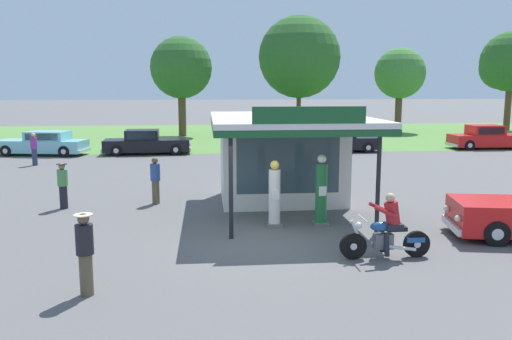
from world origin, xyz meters
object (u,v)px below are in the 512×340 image
object	(u,v)px
bystander_leaning_by_kiosk	(85,252)
bystander_chatting_near_pumps	(63,185)
bystander_strolling_foreground	(34,148)
bystander_standing_back_lot	(155,179)
parked_car_back_row_centre_left	(486,138)
parked_car_back_row_left	(146,143)
gas_pump_nearside	(274,196)
parked_car_back_row_far_left	(43,144)
gas_pump_offside	(321,193)
parked_car_back_row_far_right	(337,141)
motorcycle_with_rider	(387,231)

from	to	relation	value
bystander_leaning_by_kiosk	bystander_chatting_near_pumps	world-z (taller)	bystander_leaning_by_kiosk
bystander_strolling_foreground	bystander_standing_back_lot	distance (m)	11.92
parked_car_back_row_centre_left	bystander_standing_back_lot	xyz separation A→B (m)	(-20.07, -14.32, 0.16)
parked_car_back_row_left	bystander_strolling_foreground	world-z (taller)	bystander_strolling_foreground
bystander_leaning_by_kiosk	bystander_chatting_near_pumps	distance (m)	7.92
parked_car_back_row_left	bystander_standing_back_lot	world-z (taller)	bystander_standing_back_lot
bystander_leaning_by_kiosk	bystander_strolling_foreground	size ratio (longest dim) A/B	0.98
gas_pump_nearside	parked_car_back_row_far_left	xyz separation A→B (m)	(-11.64, 17.10, -0.23)
gas_pump_nearside	bystander_standing_back_lot	world-z (taller)	gas_pump_nearside
gas_pump_nearside	bystander_strolling_foreground	size ratio (longest dim) A/B	1.15
parked_car_back_row_centre_left	gas_pump_nearside	bearing A→B (deg)	-132.85
parked_car_back_row_centre_left	bystander_chatting_near_pumps	bearing A→B (deg)	-147.41
bystander_chatting_near_pumps	gas_pump_offside	bearing A→B (deg)	-19.54
gas_pump_offside	parked_car_back_row_far_left	size ratio (longest dim) A/B	0.38
parked_car_back_row_left	bystander_strolling_foreground	size ratio (longest dim) A/B	3.16
bystander_chatting_near_pumps	bystander_strolling_foreground	bearing A→B (deg)	112.17
bystander_standing_back_lot	gas_pump_offside	bearing A→B (deg)	-32.93
gas_pump_nearside	parked_car_back_row_far_right	distance (m)	18.24
motorcycle_with_rider	bystander_standing_back_lot	distance (m)	8.77
gas_pump_offside	bystander_strolling_foreground	bearing A→B (deg)	133.38
motorcycle_with_rider	parked_car_back_row_left	distance (m)	21.62
parked_car_back_row_left	bystander_strolling_foreground	distance (m)	6.69
gas_pump_nearside	parked_car_back_row_left	size ratio (longest dim) A/B	0.36
bystander_standing_back_lot	parked_car_back_row_centre_left	bearing A→B (deg)	35.50
bystander_leaning_by_kiosk	bystander_chatting_near_pumps	size ratio (longest dim) A/B	1.08
parked_car_back_row_far_left	bystander_chatting_near_pumps	xyz separation A→B (m)	(4.91, -14.23, 0.15)
gas_pump_nearside	gas_pump_offside	distance (m)	1.38
motorcycle_with_rider	parked_car_back_row_centre_left	xyz separation A→B (m)	(14.07, 20.71, 0.05)
bystander_standing_back_lot	bystander_chatting_near_pumps	xyz separation A→B (m)	(-3.00, -0.43, -0.05)
gas_pump_offside	bystander_strolling_foreground	world-z (taller)	gas_pump_offside
parked_car_back_row_centre_left	bystander_leaning_by_kiosk	xyz separation A→B (m)	(-20.66, -22.29, 0.18)
gas_pump_offside	motorcycle_with_rider	size ratio (longest dim) A/B	0.96
gas_pump_offside	parked_car_back_row_left	bearing A→B (deg)	112.19
gas_pump_nearside	bystander_strolling_foreground	distance (m)	16.82
motorcycle_with_rider	bystander_standing_back_lot	world-z (taller)	bystander_standing_back_lot
bystander_chatting_near_pumps	parked_car_back_row_centre_left	bearing A→B (deg)	32.59
gas_pump_nearside	parked_car_back_row_far_left	world-z (taller)	gas_pump_nearside
bystander_chatting_near_pumps	bystander_leaning_by_kiosk	bearing A→B (deg)	-72.26
gas_pump_nearside	parked_car_back_row_far_right	world-z (taller)	gas_pump_nearside
parked_car_back_row_left	bystander_leaning_by_kiosk	size ratio (longest dim) A/B	3.24
motorcycle_with_rider	bystander_chatting_near_pumps	distance (m)	10.80
gas_pump_offside	bystander_chatting_near_pumps	distance (m)	8.60
bystander_strolling_foreground	bystander_standing_back_lot	world-z (taller)	bystander_strolling_foreground
bystander_chatting_near_pumps	gas_pump_nearside	bearing A→B (deg)	-23.15
parked_car_back_row_far_left	bystander_chatting_near_pumps	size ratio (longest dim) A/B	3.63
parked_car_back_row_far_left	bystander_leaning_by_kiosk	distance (m)	22.97
motorcycle_with_rider	parked_car_back_row_far_left	bearing A→B (deg)	124.60
gas_pump_offside	bystander_leaning_by_kiosk	bearing A→B (deg)	-140.63
parked_car_back_row_far_right	bystander_leaning_by_kiosk	size ratio (longest dim) A/B	3.20
gas_pump_offside	bystander_strolling_foreground	distance (m)	17.74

